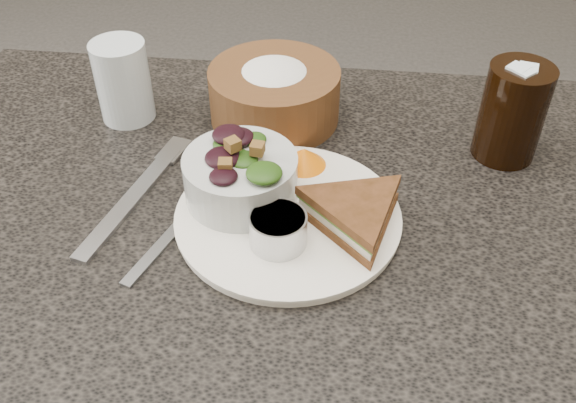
{
  "coord_description": "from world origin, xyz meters",
  "views": [
    {
      "loc": [
        0.07,
        -0.54,
        1.25
      ],
      "look_at": [
        0.01,
        -0.01,
        0.78
      ],
      "focal_mm": 40.0,
      "sensor_mm": 36.0,
      "label": 1
    }
  ],
  "objects_px": {
    "dining_table": "(284,395)",
    "water_glass": "(123,81)",
    "bread_basket": "(274,86)",
    "dressing_ramekin": "(278,230)",
    "cola_glass": "(513,108)",
    "sandwich": "(355,214)",
    "salad_bowl": "(240,171)",
    "dinner_plate": "(288,218)"
  },
  "relations": [
    {
      "from": "salad_bowl",
      "to": "water_glass",
      "type": "bearing_deg",
      "value": 138.66
    },
    {
      "from": "dining_table",
      "to": "sandwich",
      "type": "height_order",
      "value": "sandwich"
    },
    {
      "from": "dining_table",
      "to": "water_glass",
      "type": "height_order",
      "value": "water_glass"
    },
    {
      "from": "sandwich",
      "to": "cola_glass",
      "type": "height_order",
      "value": "cola_glass"
    },
    {
      "from": "dining_table",
      "to": "water_glass",
      "type": "distance_m",
      "value": 0.52
    },
    {
      "from": "water_glass",
      "to": "dining_table",
      "type": "bearing_deg",
      "value": -37.59
    },
    {
      "from": "sandwich",
      "to": "bread_basket",
      "type": "distance_m",
      "value": 0.25
    },
    {
      "from": "bread_basket",
      "to": "water_glass",
      "type": "height_order",
      "value": "water_glass"
    },
    {
      "from": "dinner_plate",
      "to": "sandwich",
      "type": "relative_size",
      "value": 1.81
    },
    {
      "from": "dinner_plate",
      "to": "sandwich",
      "type": "bearing_deg",
      "value": -8.86
    },
    {
      "from": "salad_bowl",
      "to": "dressing_ramekin",
      "type": "bearing_deg",
      "value": -54.14
    },
    {
      "from": "dressing_ramekin",
      "to": "bread_basket",
      "type": "relative_size",
      "value": 0.35
    },
    {
      "from": "sandwich",
      "to": "cola_glass",
      "type": "bearing_deg",
      "value": 87.01
    },
    {
      "from": "dinner_plate",
      "to": "bread_basket",
      "type": "height_order",
      "value": "bread_basket"
    },
    {
      "from": "dinner_plate",
      "to": "cola_glass",
      "type": "bearing_deg",
      "value": 31.59
    },
    {
      "from": "dinner_plate",
      "to": "cola_glass",
      "type": "height_order",
      "value": "cola_glass"
    },
    {
      "from": "salad_bowl",
      "to": "bread_basket",
      "type": "bearing_deg",
      "value": 85.26
    },
    {
      "from": "dining_table",
      "to": "bread_basket",
      "type": "xyz_separation_m",
      "value": [
        -0.03,
        0.2,
        0.43
      ]
    },
    {
      "from": "bread_basket",
      "to": "sandwich",
      "type": "bearing_deg",
      "value": -62.0
    },
    {
      "from": "dinner_plate",
      "to": "sandwich",
      "type": "xyz_separation_m",
      "value": [
        0.08,
        -0.01,
        0.02
      ]
    },
    {
      "from": "salad_bowl",
      "to": "dressing_ramekin",
      "type": "xyz_separation_m",
      "value": [
        0.05,
        -0.07,
        -0.02
      ]
    },
    {
      "from": "dressing_ramekin",
      "to": "dining_table",
      "type": "bearing_deg",
      "value": 92.44
    },
    {
      "from": "dressing_ramekin",
      "to": "salad_bowl",
      "type": "bearing_deg",
      "value": 125.86
    },
    {
      "from": "cola_glass",
      "to": "dressing_ramekin",
      "type": "bearing_deg",
      "value": -142.2
    },
    {
      "from": "dining_table",
      "to": "salad_bowl",
      "type": "bearing_deg",
      "value": 160.54
    },
    {
      "from": "dressing_ramekin",
      "to": "cola_glass",
      "type": "relative_size",
      "value": 0.46
    },
    {
      "from": "water_glass",
      "to": "salad_bowl",
      "type": "bearing_deg",
      "value": -41.34
    },
    {
      "from": "dining_table",
      "to": "cola_glass",
      "type": "height_order",
      "value": "cola_glass"
    },
    {
      "from": "dressing_ramekin",
      "to": "sandwich",
      "type": "bearing_deg",
      "value": 23.11
    },
    {
      "from": "sandwich",
      "to": "cola_glass",
      "type": "xyz_separation_m",
      "value": [
        0.19,
        0.17,
        0.04
      ]
    },
    {
      "from": "water_glass",
      "to": "dressing_ramekin",
      "type": "bearing_deg",
      "value": -44.68
    },
    {
      "from": "salad_bowl",
      "to": "water_glass",
      "type": "relative_size",
      "value": 1.18
    },
    {
      "from": "dining_table",
      "to": "dressing_ramekin",
      "type": "distance_m",
      "value": 0.41
    },
    {
      "from": "dressing_ramekin",
      "to": "bread_basket",
      "type": "distance_m",
      "value": 0.26
    },
    {
      "from": "dressing_ramekin",
      "to": "water_glass",
      "type": "height_order",
      "value": "water_glass"
    },
    {
      "from": "salad_bowl",
      "to": "dressing_ramekin",
      "type": "relative_size",
      "value": 2.1
    },
    {
      "from": "dinner_plate",
      "to": "bread_basket",
      "type": "relative_size",
      "value": 1.44
    },
    {
      "from": "bread_basket",
      "to": "water_glass",
      "type": "relative_size",
      "value": 1.6
    },
    {
      "from": "dinner_plate",
      "to": "dressing_ramekin",
      "type": "height_order",
      "value": "dressing_ramekin"
    },
    {
      "from": "sandwich",
      "to": "bread_basket",
      "type": "xyz_separation_m",
      "value": [
        -0.12,
        0.22,
        0.02
      ]
    },
    {
      "from": "sandwich",
      "to": "salad_bowl",
      "type": "height_order",
      "value": "salad_bowl"
    },
    {
      "from": "dressing_ramekin",
      "to": "water_glass",
      "type": "relative_size",
      "value": 0.56
    }
  ]
}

